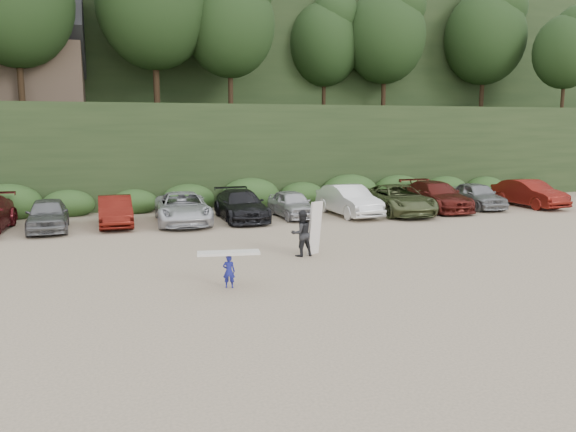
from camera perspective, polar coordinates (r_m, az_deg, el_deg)
name	(u,v)px	position (r m, az deg, el deg)	size (l,w,h in m)	color
ground	(319,267)	(19.11, 3.12, -5.20)	(120.00, 120.00, 0.00)	tan
hillside_backdrop	(178,54)	(54.01, -11.14, 15.87)	(90.00, 41.50, 28.00)	black
parked_cars	(227,206)	(28.20, -6.21, 1.00)	(39.69, 6.35, 1.62)	#A2A2A7
child_surfer	(229,263)	(16.60, -6.04, -4.80)	(1.88, 0.78, 1.09)	navy
adult_surfer	(303,233)	(20.51, 1.50, -1.73)	(1.32, 0.75, 2.00)	black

